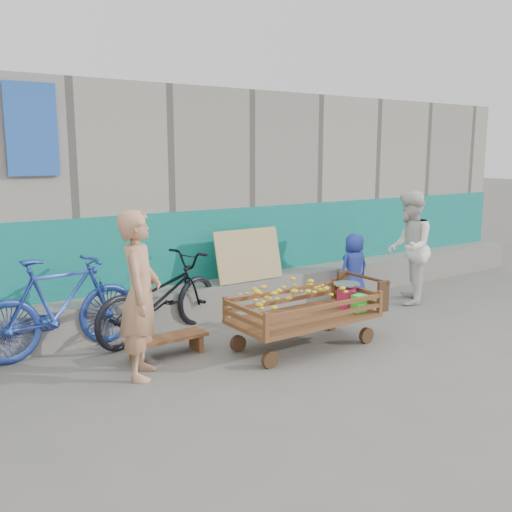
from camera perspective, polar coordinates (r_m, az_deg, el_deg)
ground at (r=5.99m, az=8.91°, el=-10.91°), size 80.00×80.00×0.00m
building_wall at (r=8.98m, az=-8.90°, el=5.80°), size 12.00×3.50×3.00m
banana_cart at (r=6.33m, az=4.63°, el=-4.71°), size 1.79×0.82×0.76m
bench at (r=6.23m, az=-8.91°, el=-8.48°), size 0.88×0.27×0.22m
vendor_man at (r=5.56m, az=-11.50°, el=-3.85°), size 0.64×0.71×1.63m
woman at (r=8.45m, az=15.05°, el=0.81°), size 1.00×0.98×1.62m
child at (r=8.45m, az=9.78°, el=-1.12°), size 0.51×0.35×1.00m
bicycle_dark at (r=6.80m, az=-9.68°, el=-4.04°), size 1.96×1.17×0.97m
bicycle_blue at (r=6.49m, az=-19.00°, el=-4.69°), size 1.82×0.65×1.07m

